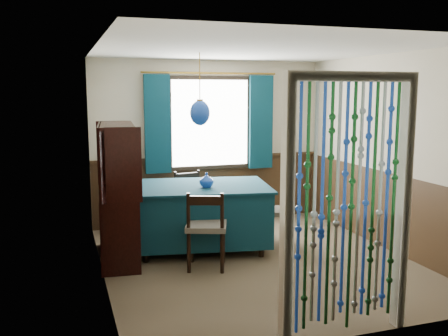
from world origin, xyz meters
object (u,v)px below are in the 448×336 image
object	(u,v)px
chair_near	(206,227)
vase_table	(207,181)
chair_right	(275,211)
vase_sideboard	(120,181)
dining_table	(201,212)
bowl_shelf	(124,167)
sideboard	(118,212)
chair_far	(191,201)
pendant_lamp	(200,113)
chair_left	(124,219)

from	to	relation	value
chair_near	vase_table	world-z (taller)	vase_table
chair_right	vase_sideboard	distance (m)	2.07
dining_table	chair_near	bearing A→B (deg)	-90.83
bowl_shelf	vase_table	bearing A→B (deg)	5.77
sideboard	vase_sideboard	xyz separation A→B (m)	(0.06, 0.26, 0.34)
dining_table	chair_near	distance (m)	0.75
chair_near	chair_right	bearing A→B (deg)	48.22
chair_right	chair_far	bearing A→B (deg)	57.17
chair_near	vase_sideboard	world-z (taller)	vase_sideboard
dining_table	chair_far	size ratio (longest dim) A/B	2.16
chair_near	chair_far	distance (m)	1.50
vase_table	vase_sideboard	distance (m)	1.09
chair_near	chair_right	size ratio (longest dim) A/B	1.09
sideboard	pendant_lamp	bearing A→B (deg)	8.92
dining_table	chair_near	size ratio (longest dim) A/B	2.08
bowl_shelf	vase_sideboard	distance (m)	0.52
dining_table	pendant_lamp	world-z (taller)	pendant_lamp
pendant_lamp	vase_sideboard	world-z (taller)	pendant_lamp
chair_left	pendant_lamp	xyz separation A→B (m)	(0.96, -0.11, 1.32)
chair_far	pendant_lamp	bearing A→B (deg)	78.70
chair_far	chair_left	size ratio (longest dim) A/B	1.07
chair_far	bowl_shelf	world-z (taller)	bowl_shelf
chair_right	pendant_lamp	size ratio (longest dim) A/B	0.94
chair_far	chair_right	bearing A→B (deg)	130.09
dining_table	pendant_lamp	distance (m)	1.28
chair_far	pendant_lamp	xyz separation A→B (m)	(-0.06, -0.75, 1.29)
chair_left	bowl_shelf	distance (m)	0.81
chair_left	pendant_lamp	world-z (taller)	pendant_lamp
chair_right	bowl_shelf	size ratio (longest dim) A/B	3.54
dining_table	vase_table	distance (m)	0.47
pendant_lamp	sideboard	bearing A→B (deg)	-176.60
chair_near	chair_far	size ratio (longest dim) A/B	1.04
chair_left	bowl_shelf	size ratio (longest dim) A/B	3.47
dining_table	sideboard	distance (m)	1.06
chair_near	chair_far	xyz separation A→B (m)	(0.20, 1.49, -0.02)
chair_far	pendant_lamp	world-z (taller)	pendant_lamp
dining_table	sideboard	bearing A→B (deg)	-166.60
sideboard	bowl_shelf	world-z (taller)	sideboard
sideboard	vase_sideboard	size ratio (longest dim) A/B	8.80
pendant_lamp	vase_table	bearing A→B (deg)	-77.60
pendant_lamp	bowl_shelf	xyz separation A→B (m)	(-0.99, -0.26, -0.61)
chair_left	vase_table	distance (m)	1.14
dining_table	bowl_shelf	size ratio (longest dim) A/B	8.06
chair_right	pendant_lamp	xyz separation A→B (m)	(-0.99, 0.13, 1.31)
chair_right	sideboard	distance (m)	2.05
pendant_lamp	bowl_shelf	bearing A→B (deg)	-165.24
sideboard	vase_sideboard	world-z (taller)	sideboard
chair_far	chair_near	bearing A→B (deg)	75.64
chair_right	vase_table	xyz separation A→B (m)	(-0.96, -0.03, 0.47)
vase_table	vase_sideboard	bearing A→B (deg)	160.99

